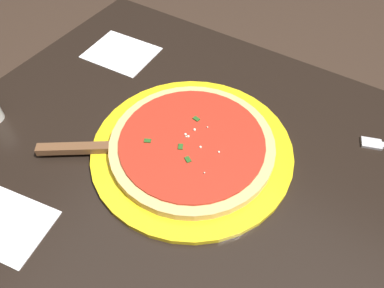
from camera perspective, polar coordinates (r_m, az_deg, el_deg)
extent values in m
cube|color=black|center=(1.26, -8.13, 3.99)|extent=(0.06, 0.06, 0.72)
cube|color=black|center=(1.12, 27.10, -12.52)|extent=(0.06, 0.06, 0.72)
cube|color=black|center=(0.64, -1.75, -5.04)|extent=(0.94, 0.81, 0.03)
cylinder|color=yellow|center=(0.65, 0.00, -0.83)|extent=(0.36, 0.36, 0.01)
cylinder|color=#DBB26B|center=(0.64, 0.00, -0.10)|extent=(0.29, 0.29, 0.02)
cylinder|color=red|center=(0.64, 0.00, 0.47)|extent=(0.26, 0.26, 0.00)
sphere|color=#EFEACC|center=(0.66, 2.12, 2.81)|extent=(0.00, 0.00, 0.00)
sphere|color=#EFEACC|center=(0.64, -0.60, 1.20)|extent=(0.00, 0.00, 0.00)
sphere|color=#EFEACC|center=(0.65, 0.40, 2.26)|extent=(0.01, 0.01, 0.01)
sphere|color=#EFEACC|center=(0.59, 1.99, -4.53)|extent=(0.00, 0.00, 0.00)
sphere|color=#EFEACC|center=(0.64, -0.94, 1.16)|extent=(0.00, 0.00, 0.00)
sphere|color=#EFEACC|center=(0.64, -1.04, 1.53)|extent=(0.00, 0.00, 0.00)
sphere|color=#EFEACC|center=(0.62, 4.25, -1.26)|extent=(0.00, 0.00, 0.00)
sphere|color=#EFEACC|center=(0.62, 1.34, -0.48)|extent=(0.00, 0.00, 0.00)
cube|color=#23561E|center=(0.67, 0.68, 3.99)|extent=(0.01, 0.01, 0.00)
cube|color=#23561E|center=(0.64, -7.02, 0.52)|extent=(0.01, 0.01, 0.00)
cube|color=#23561E|center=(0.63, -1.82, -0.41)|extent=(0.01, 0.01, 0.00)
cube|color=#23561E|center=(0.61, -0.66, -2.45)|extent=(0.01, 0.01, 0.00)
cube|color=silver|center=(0.65, -8.76, -0.72)|extent=(0.11, 0.11, 0.00)
cube|color=brown|center=(0.67, -18.13, -0.66)|extent=(0.12, 0.09, 0.01)
cube|color=white|center=(0.89, -11.10, 13.92)|extent=(0.16, 0.13, 0.00)
cube|color=white|center=(0.65, -27.22, -11.18)|extent=(0.15, 0.12, 0.00)
cube|color=silver|center=(0.74, 26.42, 0.09)|extent=(0.04, 0.03, 0.00)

